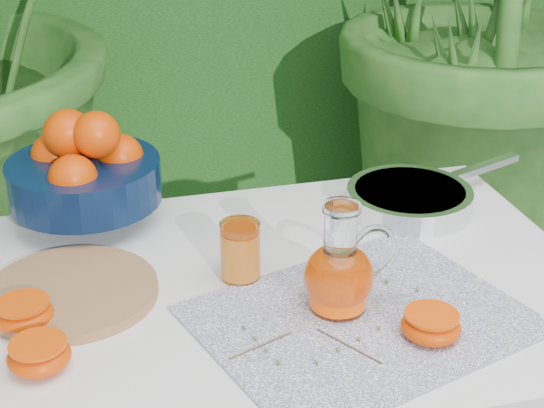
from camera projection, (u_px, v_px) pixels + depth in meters
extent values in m
cube|color=white|center=(275.00, 295.00, 1.31)|extent=(1.00, 0.70, 0.04)
cylinder|color=white|center=(15.00, 408.00, 1.63)|extent=(0.04, 0.04, 0.71)
cylinder|color=white|center=(437.00, 340.00, 1.84)|extent=(0.04, 0.04, 0.71)
cube|color=#0D144D|center=(361.00, 319.00, 1.21)|extent=(0.54, 0.47, 0.00)
cylinder|color=#A8724C|center=(71.00, 292.00, 1.26)|extent=(0.32, 0.32, 0.02)
cylinder|color=black|center=(88.00, 211.00, 1.48)|extent=(0.12, 0.12, 0.04)
cylinder|color=black|center=(85.00, 181.00, 1.46)|extent=(0.33, 0.33, 0.07)
sphere|color=#FC4C02|center=(55.00, 156.00, 1.48)|extent=(0.10, 0.10, 0.08)
sphere|color=#FC4C02|center=(120.00, 157.00, 1.47)|extent=(0.10, 0.10, 0.08)
sphere|color=#FC4C02|center=(73.00, 179.00, 1.39)|extent=(0.10, 0.10, 0.08)
sphere|color=#FC4C02|center=(92.00, 149.00, 1.51)|extent=(0.10, 0.10, 0.08)
sphere|color=#FC4C02|center=(68.00, 134.00, 1.43)|extent=(0.11, 0.11, 0.09)
sphere|color=#FC4C02|center=(96.00, 135.00, 1.41)|extent=(0.10, 0.10, 0.08)
cylinder|color=white|center=(338.00, 305.00, 1.23)|extent=(0.10, 0.10, 0.01)
ellipsoid|color=white|center=(339.00, 276.00, 1.21)|extent=(0.12, 0.12, 0.10)
cylinder|color=white|center=(341.00, 230.00, 1.18)|extent=(0.06, 0.06, 0.07)
cylinder|color=white|center=(342.00, 208.00, 1.16)|extent=(0.06, 0.06, 0.01)
torus|color=white|center=(372.00, 250.00, 1.22)|extent=(0.08, 0.02, 0.08)
cylinder|color=#F24C05|center=(339.00, 282.00, 1.22)|extent=(0.10, 0.10, 0.07)
cylinder|color=white|center=(240.00, 250.00, 1.29)|extent=(0.08, 0.08, 0.09)
cylinder|color=orange|center=(240.00, 254.00, 1.30)|extent=(0.07, 0.07, 0.07)
cylinder|color=#DD5906|center=(240.00, 232.00, 1.28)|extent=(0.06, 0.06, 0.00)
cylinder|color=silver|center=(409.00, 199.00, 1.53)|extent=(0.30, 0.30, 0.04)
cylinder|color=silver|center=(410.00, 191.00, 1.52)|extent=(0.26, 0.26, 0.01)
cube|color=silver|center=(485.00, 166.00, 1.62)|extent=(0.17, 0.08, 0.01)
ellipsoid|color=#FC4C02|center=(39.00, 356.00, 1.10)|extent=(0.09, 0.09, 0.04)
cylinder|color=#DD5906|center=(37.00, 344.00, 1.09)|extent=(0.08, 0.08, 0.00)
ellipsoid|color=#FC4C02|center=(24.00, 315.00, 1.19)|extent=(0.09, 0.09, 0.04)
cylinder|color=#DD5906|center=(22.00, 303.00, 1.18)|extent=(0.08, 0.08, 0.00)
ellipsoid|color=#FC4C02|center=(431.00, 326.00, 1.16)|extent=(0.09, 0.09, 0.04)
cylinder|color=#DD5906|center=(432.00, 315.00, 1.16)|extent=(0.08, 0.08, 0.00)
cylinder|color=brown|center=(348.00, 345.00, 1.15)|extent=(0.06, 0.10, 0.00)
sphere|color=#536A37|center=(317.00, 361.00, 1.11)|extent=(0.01, 0.01, 0.01)
sphere|color=#536A37|center=(338.00, 350.00, 1.13)|extent=(0.01, 0.01, 0.01)
sphere|color=#536A37|center=(359.00, 338.00, 1.16)|extent=(0.01, 0.01, 0.01)
sphere|color=#536A37|center=(379.00, 327.00, 1.18)|extent=(0.01, 0.01, 0.01)
cylinder|color=brown|center=(372.00, 279.00, 1.30)|extent=(0.09, 0.10, 0.00)
sphere|color=#536A37|center=(329.00, 266.00, 1.33)|extent=(0.01, 0.01, 0.01)
sphere|color=#536A37|center=(358.00, 274.00, 1.31)|extent=(0.01, 0.01, 0.01)
sphere|color=#536A37|center=(387.00, 281.00, 1.29)|extent=(0.01, 0.01, 0.01)
sphere|color=#536A37|center=(417.00, 289.00, 1.27)|extent=(0.01, 0.01, 0.01)
cylinder|color=brown|center=(261.00, 346.00, 1.15)|extent=(0.10, 0.04, 0.00)
sphere|color=#536A37|center=(278.00, 362.00, 1.11)|extent=(0.01, 0.01, 0.01)
sphere|color=#536A37|center=(267.00, 350.00, 1.13)|extent=(0.01, 0.01, 0.01)
sphere|color=#536A37|center=(255.00, 338.00, 1.16)|extent=(0.01, 0.01, 0.01)
sphere|color=#536A37|center=(244.00, 327.00, 1.18)|extent=(0.01, 0.01, 0.01)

